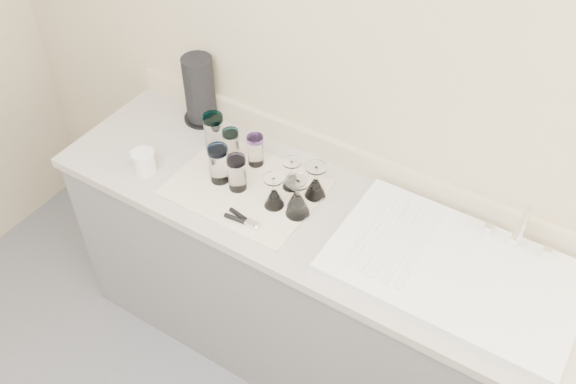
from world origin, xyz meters
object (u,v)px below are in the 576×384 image
Objects in this scene: tumbler_purple at (255,150)px; goblet_front_right at (298,202)px; tumbler_lavender at (237,173)px; goblet_extra at (297,198)px; goblet_back_left at (292,178)px; tumbler_cyan at (231,144)px; tumbler_teal at (214,132)px; goblet_back_right at (315,186)px; white_mug at (143,161)px; paper_towel_roll at (200,90)px; tumbler_blue at (219,164)px; goblet_front_left at (274,196)px; can_opener at (243,220)px; sink_unit at (455,269)px.

tumbler_purple is 0.32m from goblet_front_right.
goblet_extra is at bearing 7.52° from tumbler_lavender.
tumbler_cyan is at bearing 176.58° from goblet_back_left.
goblet_back_right is (0.48, -0.02, -0.03)m from tumbler_teal.
goblet_front_right is at bearing 10.11° from white_mug.
goblet_front_right is at bearing -27.31° from tumbler_purple.
white_mug is 0.40m from paper_towel_roll.
tumbler_cyan is 0.14m from tumbler_blue.
goblet_back_left is 0.89× the size of goblet_back_right.
tumbler_purple is 0.96× the size of goblet_front_left.
paper_towel_roll is at bearing 144.15° from tumbler_lavender.
paper_towel_roll is at bearing 140.57° from can_opener.
sink_unit is 1.23m from white_mug.
sink_unit is at bearing -6.75° from goblet_back_right.
goblet_back_right is 0.30m from can_opener.
white_mug is 0.42× the size of paper_towel_roll.
tumbler_lavender is 0.89× the size of goblet_front_right.
white_mug is (-1.22, -0.16, 0.03)m from sink_unit.
tumbler_lavender is 1.14× the size of goblet_back_left.
sink_unit reaches higher than goblet_back_left.
goblet_front_left is at bearing -175.22° from sink_unit.
tumbler_teal is 1.20× the size of goblet_front_left.
goblet_extra is 0.21m from can_opener.
sink_unit reaches higher than goblet_extra.
can_opener is at bearing -48.79° from tumbler_lavender.
white_mug is (-0.29, -0.11, -0.04)m from tumbler_blue.
goblet_extra is at bearing 26.87° from goblet_front_left.
goblet_back_left is at bearing 88.86° from goblet_front_left.
goblet_extra is at bearing 12.83° from white_mug.
tumbler_lavender is at bearing -172.48° from goblet_extra.
tumbler_cyan is at bearing 154.87° from goblet_front_left.
paper_towel_roll is at bearing 161.04° from tumbler_purple.
paper_towel_roll is at bearing 158.61° from goblet_extra.
sink_unit is 0.68m from goblet_back_left.
tumbler_cyan reaches higher than goblet_back_left.
tumbler_purple is (0.10, 0.02, 0.00)m from tumbler_cyan.
white_mug is (-0.16, -0.25, -0.05)m from tumbler_teal.
tumbler_lavender is (0.21, -0.14, -0.01)m from tumbler_teal.
goblet_extra is at bearing -178.14° from sink_unit.
tumbler_lavender reaches higher than tumbler_purple.
can_opener is (-0.73, -0.19, -0.00)m from sink_unit.
tumbler_cyan is 0.35m from white_mug.
white_mug is at bearing -169.89° from goblet_front_right.
goblet_back_left reaches higher than can_opener.
paper_towel_roll reaches higher than sink_unit.
tumbler_teal reaches higher than tumbler_purple.
sink_unit is 5.04× the size of tumbler_teal.
tumbler_teal is 0.48m from goblet_back_right.
goblet_front_left is (0.38, -0.14, -0.04)m from tumbler_teal.
can_opener is (0.12, -0.14, -0.06)m from tumbler_lavender.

